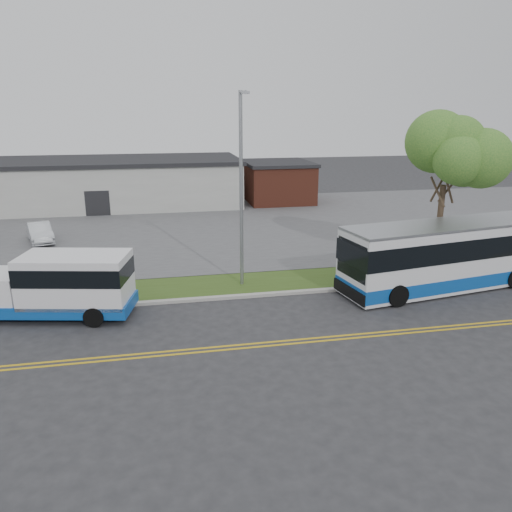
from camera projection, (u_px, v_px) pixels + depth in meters
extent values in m
plane|color=#28282B|center=(187.00, 311.00, 22.56)|extent=(140.00, 140.00, 0.00)
cube|color=gold|center=(194.00, 349.00, 18.94)|extent=(70.00, 0.12, 0.01)
cube|color=gold|center=(194.00, 353.00, 18.66)|extent=(70.00, 0.12, 0.01)
cube|color=#9E9B93|center=(186.00, 300.00, 23.58)|extent=(80.00, 0.30, 0.15)
cube|color=#354918|center=(183.00, 288.00, 25.28)|extent=(80.00, 3.30, 0.10)
cube|color=#4C4C4F|center=(173.00, 226.00, 38.53)|extent=(80.00, 25.00, 0.10)
cube|color=#9E9E99|center=(102.00, 185.00, 46.26)|extent=(25.00, 10.00, 4.00)
cube|color=black|center=(100.00, 161.00, 45.64)|extent=(25.40, 10.40, 0.35)
cube|color=black|center=(98.00, 204.00, 41.86)|extent=(2.00, 0.15, 2.20)
cube|color=brown|center=(277.00, 183.00, 48.47)|extent=(6.00, 7.00, 3.60)
cube|color=black|center=(278.00, 163.00, 47.92)|extent=(6.30, 7.30, 0.30)
cylinder|color=#35281D|center=(439.00, 228.00, 27.31)|extent=(0.32, 0.32, 4.76)
ellipsoid|color=#2C6322|center=(446.00, 159.00, 26.25)|extent=(5.20, 5.20, 4.42)
cylinder|color=gray|center=(241.00, 192.00, 24.38)|extent=(0.18, 0.18, 9.50)
cylinder|color=gray|center=(243.00, 92.00, 22.40)|extent=(0.12, 1.40, 0.12)
cube|color=gray|center=(245.00, 93.00, 21.81)|extent=(0.35, 0.18, 0.12)
cube|color=#0D4496|center=(53.00, 304.00, 21.82)|extent=(7.27, 3.72, 0.51)
cube|color=silver|center=(76.00, 279.00, 21.48)|extent=(4.87, 3.22, 2.14)
cube|color=black|center=(75.00, 271.00, 21.38)|extent=(4.90, 3.26, 0.76)
cube|color=silver|center=(2.00, 286.00, 21.61)|extent=(2.25, 2.52, 1.22)
cylinder|color=black|center=(1.00, 297.00, 22.95)|extent=(0.90, 0.46, 0.86)
cylinder|color=black|center=(94.00, 317.00, 20.78)|extent=(0.90, 0.46, 0.86)
cylinder|color=black|center=(109.00, 298.00, 22.90)|extent=(0.90, 0.46, 0.86)
cube|color=silver|center=(454.00, 255.00, 25.19)|extent=(12.29, 4.66, 3.16)
cube|color=#0D4496|center=(452.00, 275.00, 25.50)|extent=(12.31, 4.69, 0.65)
cube|color=black|center=(456.00, 243.00, 25.02)|extent=(12.34, 4.71, 1.04)
cube|color=black|center=(353.00, 260.00, 23.06)|extent=(0.52, 2.49, 1.75)
cube|color=black|center=(349.00, 292.00, 23.48)|extent=(0.58, 2.71, 0.55)
cube|color=gray|center=(458.00, 224.00, 24.73)|extent=(12.29, 4.66, 0.13)
cylinder|color=black|center=(397.00, 296.00, 22.92)|extent=(1.09, 0.52, 1.05)
cylinder|color=black|center=(366.00, 278.00, 25.23)|extent=(1.09, 0.52, 1.05)
cylinder|color=black|center=(476.00, 264.00, 27.64)|extent=(1.09, 0.52, 1.05)
cylinder|color=black|center=(502.00, 260.00, 28.27)|extent=(1.09, 0.52, 1.05)
imported|color=silver|center=(40.00, 232.00, 33.61)|extent=(2.55, 4.25, 1.32)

